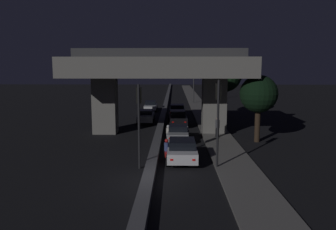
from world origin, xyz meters
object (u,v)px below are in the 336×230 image
(car_white_second_oncoming, at_px, (151,106))
(pedestrian_on_sidewalk, at_px, (217,127))
(street_lamp, at_px, (191,74))
(car_black_third, at_px, (178,118))
(motorcycle_black_filtering_far, at_px, (171,119))
(traffic_light_right_of_median, at_px, (218,109))
(car_silver_lead_oncoming, at_px, (146,116))
(car_dark_green_fourth, at_px, (177,110))
(motorcycle_red_filtering_near, at_px, (167,152))
(traffic_light_left_of_median, at_px, (139,111))
(car_silver_second, at_px, (178,133))
(car_white_lead, at_px, (182,150))
(motorcycle_white_filtering_mid, at_px, (168,134))

(car_white_second_oncoming, xyz_separation_m, pedestrian_on_sidewalk, (7.05, -18.18, 0.29))
(street_lamp, bearing_deg, car_black_third, -96.73)
(street_lamp, distance_m, motorcycle_black_filtering_far, 21.52)
(traffic_light_right_of_median, distance_m, car_silver_lead_oncoming, 17.73)
(traffic_light_right_of_median, xyz_separation_m, car_dark_green_fourth, (-2.23, 21.27, -2.86))
(motorcycle_red_filtering_near, relative_size, motorcycle_black_filtering_far, 1.08)
(car_silver_lead_oncoming, bearing_deg, traffic_light_left_of_median, 3.00)
(motorcycle_black_filtering_far, bearing_deg, car_silver_second, -170.76)
(traffic_light_left_of_median, bearing_deg, car_dark_green_fourth, 83.37)
(motorcycle_black_filtering_far, bearing_deg, traffic_light_right_of_median, -164.99)
(traffic_light_left_of_median, relative_size, street_lamp, 0.61)
(car_white_lead, height_order, pedestrian_on_sidewalk, pedestrian_on_sidewalk)
(car_white_second_oncoming, xyz_separation_m, motorcycle_black_filtering_far, (2.95, -11.18, -0.11))
(car_dark_green_fourth, height_order, car_white_second_oncoming, car_dark_green_fourth)
(car_white_lead, height_order, motorcycle_red_filtering_near, motorcycle_red_filtering_near)
(car_white_lead, distance_m, car_black_third, 13.26)
(traffic_light_right_of_median, bearing_deg, car_dark_green_fourth, 95.98)
(street_lamp, bearing_deg, motorcycle_red_filtering_near, -95.55)
(traffic_light_right_of_median, distance_m, car_dark_green_fourth, 21.58)
(pedestrian_on_sidewalk, bearing_deg, street_lamp, 91.71)
(traffic_light_left_of_median, xyz_separation_m, car_silver_second, (2.44, 7.43, -2.79))
(motorcycle_white_filtering_mid, height_order, motorcycle_black_filtering_far, motorcycle_black_filtering_far)
(car_silver_second, height_order, motorcycle_red_filtering_near, motorcycle_red_filtering_near)
(street_lamp, height_order, pedestrian_on_sidewalk, street_lamp)
(traffic_light_left_of_median, height_order, car_black_third, traffic_light_left_of_median)
(traffic_light_left_of_median, relative_size, traffic_light_right_of_median, 0.96)
(traffic_light_left_of_median, height_order, car_silver_lead_oncoming, traffic_light_left_of_median)
(motorcycle_black_filtering_far, bearing_deg, motorcycle_red_filtering_near, -176.39)
(traffic_light_right_of_median, height_order, motorcycle_white_filtering_mid, traffic_light_right_of_median)
(motorcycle_black_filtering_far, distance_m, pedestrian_on_sidewalk, 8.12)
(car_black_third, relative_size, pedestrian_on_sidewalk, 2.68)
(car_silver_second, relative_size, car_dark_green_fourth, 0.99)
(motorcycle_black_filtering_far, bearing_deg, car_white_second_oncoming, 18.80)
(car_dark_green_fourth, bearing_deg, motorcycle_white_filtering_mid, 176.89)
(car_white_second_oncoming, height_order, motorcycle_white_filtering_mid, car_white_second_oncoming)
(car_black_third, bearing_deg, traffic_light_right_of_median, -174.37)
(motorcycle_red_filtering_near, bearing_deg, traffic_light_left_of_median, 128.36)
(car_white_second_oncoming, distance_m, motorcycle_black_filtering_far, 11.56)
(car_black_third, height_order, car_silver_lead_oncoming, car_black_third)
(motorcycle_black_filtering_far, bearing_deg, car_dark_green_fourth, -3.29)
(car_white_second_oncoming, bearing_deg, pedestrian_on_sidewalk, 20.27)
(pedestrian_on_sidewalk, bearing_deg, car_silver_lead_oncoming, 130.13)
(car_white_second_oncoming, relative_size, motorcycle_black_filtering_far, 2.29)
(street_lamp, distance_m, car_black_third, 21.85)
(motorcycle_red_filtering_near, bearing_deg, street_lamp, -9.94)
(traffic_light_left_of_median, bearing_deg, motorcycle_red_filtering_near, 42.74)
(traffic_light_right_of_median, distance_m, car_white_lead, 3.93)
(car_silver_lead_oncoming, height_order, motorcycle_white_filtering_mid, car_silver_lead_oncoming)
(motorcycle_red_filtering_near, bearing_deg, motorcycle_white_filtering_mid, -4.26)
(motorcycle_white_filtering_mid, bearing_deg, car_white_second_oncoming, 8.85)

